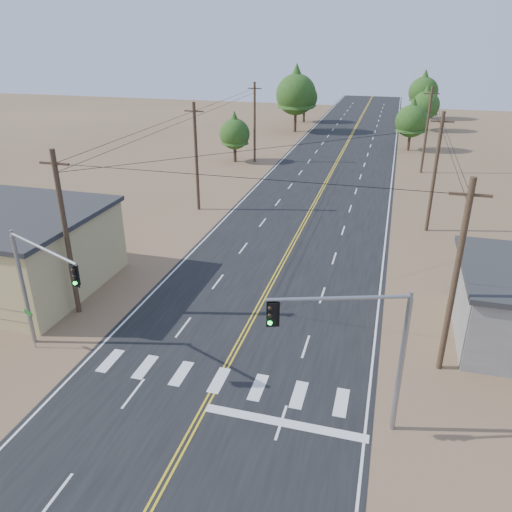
% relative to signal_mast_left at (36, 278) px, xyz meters
% --- Properties ---
extents(road, '(15.00, 200.00, 0.02)m').
position_rel_signal_mast_left_xyz_m(road, '(9.41, 22.22, -4.50)').
color(road, black).
rests_on(road, ground).
extents(utility_pole_left_near, '(1.80, 0.30, 10.00)m').
position_rel_signal_mast_left_xyz_m(utility_pole_left_near, '(-1.09, 4.22, 0.60)').
color(utility_pole_left_near, '#4C3826').
rests_on(utility_pole_left_near, ground).
extents(utility_pole_left_mid, '(1.80, 0.30, 10.00)m').
position_rel_signal_mast_left_xyz_m(utility_pole_left_mid, '(-1.09, 24.22, 0.60)').
color(utility_pole_left_mid, '#4C3826').
rests_on(utility_pole_left_mid, ground).
extents(utility_pole_left_far, '(1.80, 0.30, 10.00)m').
position_rel_signal_mast_left_xyz_m(utility_pole_left_far, '(-1.09, 44.22, 0.60)').
color(utility_pole_left_far, '#4C3826').
rests_on(utility_pole_left_far, ground).
extents(utility_pole_right_near, '(1.80, 0.30, 10.00)m').
position_rel_signal_mast_left_xyz_m(utility_pole_right_near, '(19.91, 4.22, 0.60)').
color(utility_pole_right_near, '#4C3826').
rests_on(utility_pole_right_near, ground).
extents(utility_pole_right_mid, '(1.80, 0.30, 10.00)m').
position_rel_signal_mast_left_xyz_m(utility_pole_right_mid, '(19.91, 24.22, 0.60)').
color(utility_pole_right_mid, '#4C3826').
rests_on(utility_pole_right_mid, ground).
extents(utility_pole_right_far, '(1.80, 0.30, 10.00)m').
position_rel_signal_mast_left_xyz_m(utility_pole_right_far, '(19.91, 44.22, 0.60)').
color(utility_pole_right_far, '#4C3826').
rests_on(utility_pole_right_far, ground).
extents(signal_mast_left, '(5.39, 2.56, 6.63)m').
position_rel_signal_mast_left_xyz_m(signal_mast_left, '(0.00, 0.00, 0.00)').
color(signal_mast_left, gray).
rests_on(signal_mast_left, ground).
extents(signal_mast_right, '(5.40, 2.03, 6.70)m').
position_rel_signal_mast_left_xyz_m(signal_mast_right, '(16.17, -1.35, 0.03)').
color(signal_mast_right, gray).
rests_on(signal_mast_right, ground).
extents(street_sign, '(0.65, 0.24, 2.29)m').
position_rel_signal_mast_left_xyz_m(street_sign, '(-1.15, 0.22, -2.98)').
color(street_sign, gray).
rests_on(street_sign, ground).
extents(tree_left_near, '(3.91, 3.91, 6.51)m').
position_rel_signal_mast_left_xyz_m(tree_left_near, '(-3.60, 43.60, -0.53)').
color(tree_left_near, '#3F2D1E').
rests_on(tree_left_near, ground).
extents(tree_left_mid, '(6.65, 6.65, 11.08)m').
position_rel_signal_mast_left_xyz_m(tree_left_mid, '(-0.24, 66.67, 2.27)').
color(tree_left_mid, '#3F2D1E').
rests_on(tree_left_mid, ground).
extents(tree_left_far, '(4.83, 4.83, 8.05)m').
position_rel_signal_mast_left_xyz_m(tree_left_far, '(-0.62, 76.89, 0.41)').
color(tree_left_far, '#3F2D1E').
rests_on(tree_left_far, ground).
extents(tree_right_near, '(4.50, 4.50, 7.49)m').
position_rel_signal_mast_left_xyz_m(tree_right_near, '(18.41, 56.72, 0.07)').
color(tree_right_near, '#3F2D1E').
rests_on(tree_right_near, ground).
extents(tree_right_mid, '(4.62, 4.62, 7.71)m').
position_rel_signal_mast_left_xyz_m(tree_right_mid, '(20.78, 73.40, 0.20)').
color(tree_right_mid, '#3F2D1E').
rests_on(tree_right_mid, ground).
extents(tree_right_far, '(5.52, 5.52, 9.20)m').
position_rel_signal_mast_left_xyz_m(tree_right_far, '(20.68, 86.95, 1.12)').
color(tree_right_far, '#3F2D1E').
rests_on(tree_right_far, ground).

